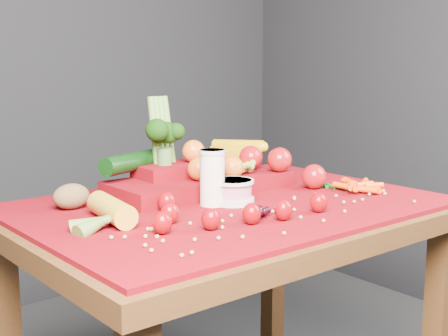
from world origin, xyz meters
TOP-DOWN VIEW (x-y plane):
  - table at (0.00, 0.00)m, footprint 1.10×0.80m
  - red_cloth at (0.00, 0.00)m, footprint 1.05×0.75m
  - milk_glass at (-0.05, 0.00)m, footprint 0.07×0.07m
  - yogurt_bowl at (0.00, -0.01)m, footprint 0.11×0.11m
  - strawberry_scatter at (-0.13, -0.15)m, footprint 0.44×0.28m
  - dark_grape_cluster at (-0.04, -0.17)m, footprint 0.06×0.05m
  - soybean_scatter at (0.00, -0.20)m, footprint 0.84×0.24m
  - corn_ear at (-0.37, -0.01)m, footprint 0.20×0.25m
  - potato at (-0.35, 0.19)m, footprint 0.09×0.07m
  - baby_carrot_pile at (0.36, -0.13)m, footprint 0.18×0.17m
  - green_bean_pile at (0.34, -0.01)m, footprint 0.14×0.12m
  - produce_mound at (0.04, 0.16)m, footprint 0.59×0.36m

SIDE VIEW (x-z plane):
  - table at x=0.00m, z-range 0.28..1.03m
  - red_cloth at x=0.00m, z-range 0.75..0.76m
  - soybean_scatter at x=0.00m, z-range 0.76..0.77m
  - green_bean_pile at x=0.34m, z-range 0.76..0.77m
  - dark_grape_cluster at x=-0.04m, z-range 0.76..0.79m
  - baby_carrot_pile at x=0.36m, z-range 0.76..0.79m
  - corn_ear at x=-0.37m, z-range 0.76..0.81m
  - strawberry_scatter at x=-0.13m, z-range 0.76..0.82m
  - potato at x=-0.35m, z-range 0.76..0.83m
  - yogurt_bowl at x=0.00m, z-range 0.76..0.83m
  - produce_mound at x=0.04m, z-range 0.69..0.95m
  - milk_glass at x=-0.05m, z-range 0.77..0.91m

